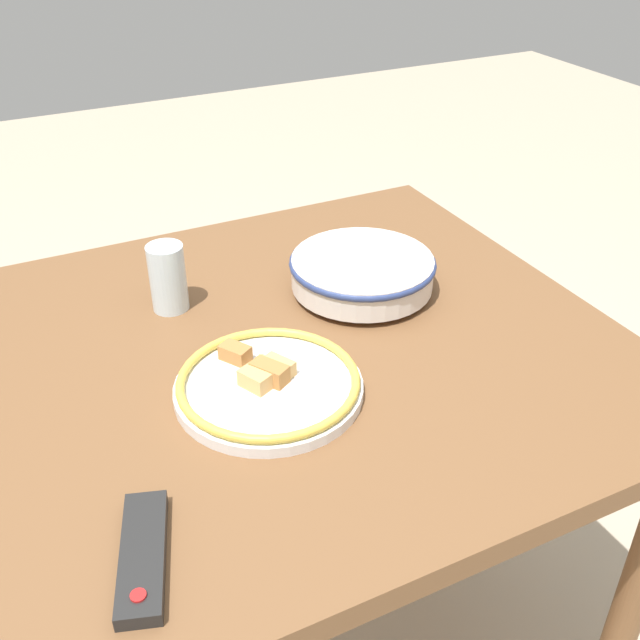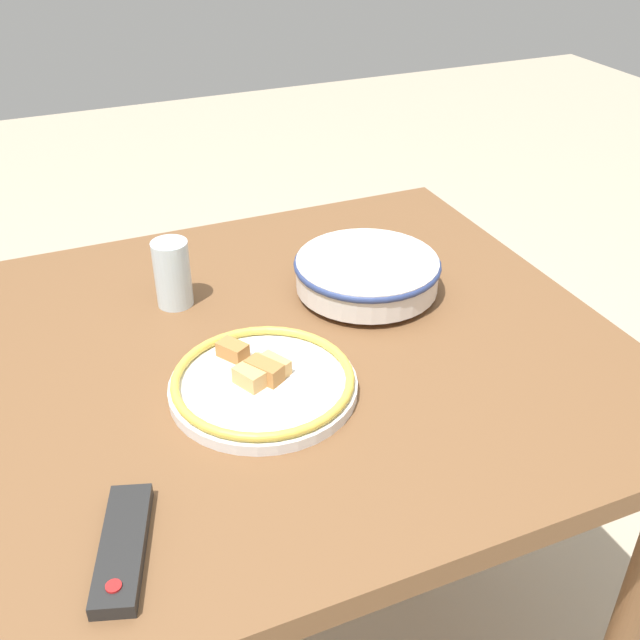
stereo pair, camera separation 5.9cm
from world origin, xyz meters
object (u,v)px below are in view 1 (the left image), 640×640
(noodle_bowl, at_px, (362,272))
(drinking_glass, at_px, (168,278))
(food_plate, at_px, (268,384))
(tv_remote, at_px, (143,555))

(noodle_bowl, relative_size, drinking_glass, 2.18)
(food_plate, bearing_deg, noodle_bowl, -143.27)
(drinking_glass, bearing_deg, noodle_bowl, 163.45)
(food_plate, xyz_separation_m, tv_remote, (0.26, 0.23, -0.01))
(tv_remote, height_order, drinking_glass, drinking_glass)
(noodle_bowl, height_order, drinking_glass, drinking_glass)
(tv_remote, bearing_deg, drinking_glass, -91.94)
(noodle_bowl, bearing_deg, food_plate, 36.73)
(food_plate, height_order, tv_remote, food_plate)
(noodle_bowl, distance_m, drinking_glass, 0.35)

